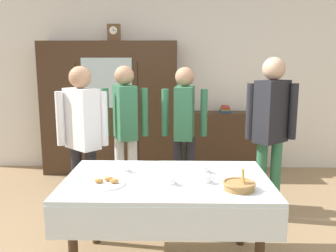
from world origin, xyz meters
The scene contains 20 objects.
ground_plane centered at (0.00, 0.00, 0.00)m, with size 12.00×12.00×0.00m, color #997A56.
back_wall centered at (0.00, 2.65, 1.35)m, with size 6.40×0.10×2.70m, color silver.
dining_table centered at (0.00, -0.23, 0.65)m, with size 1.62×1.01×0.76m.
wall_cabinet centered at (-0.90, 2.35, 0.97)m, with size 1.98×0.46×1.95m.
mantel_clock centered at (-0.82, 2.35, 2.07)m, with size 0.18×0.11×0.24m.
bookshelf_low centered at (0.81, 2.41, 0.46)m, with size 1.15×0.35×0.91m.
book_stack centered at (0.81, 2.41, 0.96)m, with size 0.16×0.22×0.10m.
tea_cup_near_right centered at (0.31, -0.05, 0.79)m, with size 0.13×0.13×0.06m.
tea_cup_far_left centered at (-0.36, -0.05, 0.78)m, with size 0.13×0.13×0.06m.
tea_cup_mid_right centered at (0.03, -0.36, 0.78)m, with size 0.13×0.13×0.06m.
tea_cup_front_edge centered at (0.30, -0.32, 0.79)m, with size 0.13×0.13×0.06m.
bread_basket centered at (0.53, -0.45, 0.79)m, with size 0.24×0.24×0.16m.
pastry_plate centered at (-0.45, -0.36, 0.77)m, with size 0.28×0.28×0.05m.
spoon_far_right centered at (0.68, -0.26, 0.76)m, with size 0.12×0.02×0.01m.
spoon_mid_right centered at (0.01, -0.05, 0.76)m, with size 0.12×0.02×0.01m.
spoon_far_left centered at (0.33, 0.13, 0.76)m, with size 0.12×0.02×0.01m.
person_behind_table_left centered at (-0.87, 0.58, 0.99)m, with size 0.52×0.39×1.63m.
person_by_cabinet centered at (-0.50, 1.06, 0.99)m, with size 0.52×0.41×1.62m.
person_near_right_end centered at (1.05, 0.71, 1.05)m, with size 0.52×0.39×1.71m.
person_behind_table_right centered at (0.17, 1.11, 0.98)m, with size 0.52×0.38×1.61m.
Camera 1 is at (0.06, -2.95, 1.69)m, focal length 38.56 mm.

